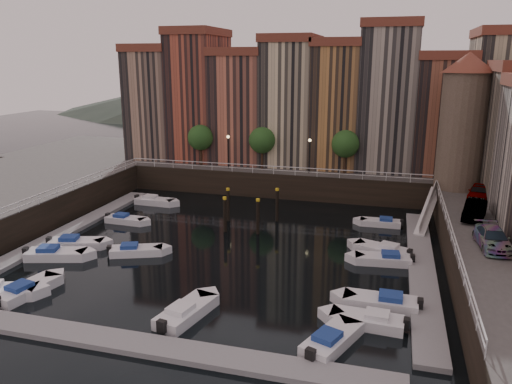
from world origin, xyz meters
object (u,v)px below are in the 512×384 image
(boat_left_2, at_px, (75,243))
(gangway, at_px, (428,208))
(boat_left_1, at_px, (55,254))
(car_b, at_px, (475,211))
(corner_tower, at_px, (463,120))
(mooring_pilings, at_px, (247,211))
(car_a, at_px, (479,193))
(car_c, at_px, (493,240))

(boat_left_2, bearing_deg, gangway, 9.62)
(boat_left_1, bearing_deg, car_b, 1.58)
(corner_tower, distance_m, gangway, 9.86)
(boat_left_1, bearing_deg, gangway, 13.26)
(mooring_pilings, height_order, boat_left_2, mooring_pilings)
(corner_tower, xyz_separation_m, mooring_pilings, (-20.07, -9.23, -8.54))
(car_b, bearing_deg, boat_left_2, -153.51)
(boat_left_1, bearing_deg, car_a, 10.21)
(mooring_pilings, relative_size, car_c, 1.07)
(mooring_pilings, height_order, boat_left_1, mooring_pilings)
(corner_tower, height_order, mooring_pilings, corner_tower)
(gangway, height_order, car_b, car_b)
(boat_left_1, bearing_deg, mooring_pilings, 27.10)
(car_a, height_order, car_c, car_a)
(boat_left_2, distance_m, car_b, 34.46)
(corner_tower, height_order, car_a, corner_tower)
(car_b, bearing_deg, corner_tower, 104.86)
(gangway, bearing_deg, boat_left_1, -150.72)
(car_b, xyz_separation_m, car_c, (0.30, -6.87, -0.04))
(mooring_pilings, bearing_deg, gangway, 15.39)
(boat_left_1, distance_m, boat_left_2, 2.72)
(boat_left_2, bearing_deg, corner_tower, 13.90)
(gangway, relative_size, boat_left_1, 1.58)
(car_a, height_order, car_b, car_a)
(boat_left_2, distance_m, car_c, 33.85)
(boat_left_2, xyz_separation_m, car_b, (33.38, 7.88, 3.37))
(gangway, xyz_separation_m, car_c, (3.52, -13.20, 1.79))
(gangway, relative_size, car_c, 1.71)
(car_a, xyz_separation_m, car_c, (-0.91, -13.33, -0.05))
(mooring_pilings, bearing_deg, boat_left_2, -143.84)
(gangway, distance_m, mooring_pilings, 17.81)
(car_b, distance_m, car_c, 6.88)
(boat_left_1, relative_size, car_a, 1.19)
(gangway, bearing_deg, boat_left_2, -154.76)
(boat_left_2, height_order, car_a, car_a)
(gangway, bearing_deg, mooring_pilings, -164.61)
(gangway, xyz_separation_m, mooring_pilings, (-17.17, -4.73, -0.27))
(mooring_pilings, distance_m, car_c, 22.45)
(gangway, distance_m, boat_left_2, 33.38)
(gangway, xyz_separation_m, car_a, (4.43, 0.13, 1.84))
(boat_left_2, relative_size, car_a, 1.14)
(boat_left_2, relative_size, car_c, 1.04)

